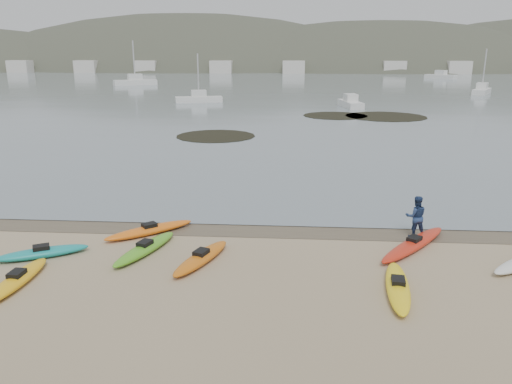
{
  "coord_description": "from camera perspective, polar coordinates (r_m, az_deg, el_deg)",
  "views": [
    {
      "loc": [
        1.45,
        -19.89,
        7.17
      ],
      "look_at": [
        0.0,
        0.0,
        1.5
      ],
      "focal_mm": 35.0,
      "sensor_mm": 36.0,
      "label": 1
    }
  ],
  "objects": [
    {
      "name": "ground",
      "position": [
        21.2,
        -0.0,
        -3.9
      ],
      "size": [
        600.0,
        600.0,
        0.0
      ],
      "primitive_type": "plane",
      "color": "tan",
      "rests_on": "ground"
    },
    {
      "name": "wet_sand",
      "position": [
        20.92,
        -0.06,
        -4.17
      ],
      "size": [
        60.0,
        60.0,
        0.0
      ],
      "primitive_type": "plane",
      "color": "brown",
      "rests_on": "ground"
    },
    {
      "name": "water",
      "position": [
        319.98,
        4.04,
        14.56
      ],
      "size": [
        1200.0,
        1200.0,
        0.0
      ],
      "primitive_type": "plane",
      "color": "slate",
      "rests_on": "ground"
    },
    {
      "name": "kayaks",
      "position": [
        17.7,
        -3.87,
        -7.47
      ],
      "size": [
        22.19,
        8.02,
        0.34
      ],
      "color": "teal",
      "rests_on": "ground"
    },
    {
      "name": "person_east",
      "position": [
        20.72,
        17.81,
        -2.7
      ],
      "size": [
        0.83,
        0.65,
        1.69
      ],
      "primitive_type": "imported",
      "rotation": [
        0.0,
        0.0,
        3.14
      ],
      "color": "navy",
      "rests_on": "ground"
    },
    {
      "name": "kelp_mats",
      "position": [
        53.94,
        8.91,
        8.08
      ],
      "size": [
        24.93,
        22.43,
        0.04
      ],
      "color": "black",
      "rests_on": "water"
    },
    {
      "name": "moored_boats",
      "position": [
        102.25,
        6.4,
        12.07
      ],
      "size": [
        80.71,
        78.35,
        1.25
      ],
      "color": "silver",
      "rests_on": "ground"
    },
    {
      "name": "far_hills",
      "position": [
        218.42,
        14.34,
        9.32
      ],
      "size": [
        550.0,
        135.0,
        80.0
      ],
      "color": "#384235",
      "rests_on": "ground"
    },
    {
      "name": "far_town",
      "position": [
        165.04,
        5.92,
        14.0
      ],
      "size": [
        199.0,
        5.0,
        4.0
      ],
      "color": "beige",
      "rests_on": "ground"
    }
  ]
}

